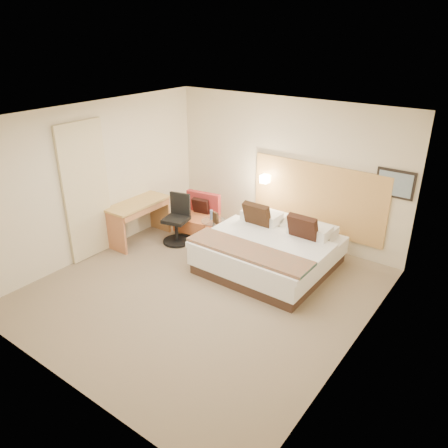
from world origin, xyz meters
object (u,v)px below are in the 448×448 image
Objects in this scene: desk_chair at (177,223)px; lounge_chair at (199,218)px; side_table at (214,232)px; bed at (270,250)px; desk at (139,211)px.

lounge_chair is at bearing 86.00° from desk_chair.
desk_chair reaches higher than lounge_chair.
desk_chair is (-0.68, -0.26, 0.10)m from side_table.
lounge_chair reaches higher than side_table.
bed reaches higher than side_table.
side_table is (0.64, -0.33, -0.02)m from lounge_chair.
bed reaches higher than desk.
desk reaches higher than lounge_chair.
bed is 1.26m from side_table.
bed is at bearing 12.50° from desk.
side_table is at bearing 177.05° from bed.
bed is at bearing 5.64° from desk_chair.
side_table is 1.50m from desk.
desk_chair reaches higher than desk.
desk_chair is at bearing 30.79° from desk.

